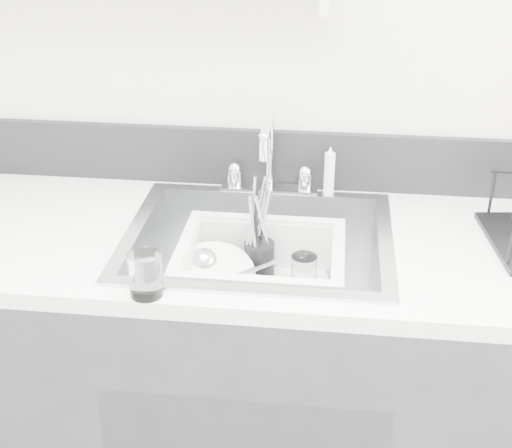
# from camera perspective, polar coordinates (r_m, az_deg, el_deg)

# --- Properties ---
(counter_run) EXTENTS (3.20, 0.62, 0.92)m
(counter_run) POSITION_cam_1_polar(r_m,az_deg,el_deg) (1.98, 0.18, -12.79)
(counter_run) COLOR #2B2B2E
(counter_run) RESTS_ON ground
(backsplash) EXTENTS (3.20, 0.02, 0.16)m
(backsplash) POSITION_cam_1_polar(r_m,az_deg,el_deg) (1.95, 1.22, 5.25)
(backsplash) COLOR black
(backsplash) RESTS_ON counter_run
(sink) EXTENTS (0.64, 0.52, 0.20)m
(sink) POSITION_cam_1_polar(r_m,az_deg,el_deg) (1.76, 0.19, -3.58)
(sink) COLOR silver
(sink) RESTS_ON counter_run
(faucet) EXTENTS (0.26, 0.18, 0.23)m
(faucet) POSITION_cam_1_polar(r_m,az_deg,el_deg) (1.91, 1.05, 4.11)
(faucet) COLOR silver
(faucet) RESTS_ON counter_run
(side_sprayer) EXTENTS (0.03, 0.03, 0.14)m
(side_sprayer) POSITION_cam_1_polar(r_m,az_deg,el_deg) (1.90, 5.89, 4.24)
(side_sprayer) COLOR white
(side_sprayer) RESTS_ON counter_run
(wash_tub) EXTENTS (0.47, 0.41, 0.15)m
(wash_tub) POSITION_cam_1_polar(r_m,az_deg,el_deg) (1.74, 0.39, -3.95)
(wash_tub) COLOR white
(wash_tub) RESTS_ON sink
(plate_stack) EXTENTS (0.25, 0.24, 0.10)m
(plate_stack) POSITION_cam_1_polar(r_m,az_deg,el_deg) (1.77, -3.10, -4.88)
(plate_stack) COLOR white
(plate_stack) RESTS_ON wash_tub
(utensil_cup) EXTENTS (0.08, 0.08, 0.26)m
(utensil_cup) POSITION_cam_1_polar(r_m,az_deg,el_deg) (1.82, 0.25, -2.65)
(utensil_cup) COLOR black
(utensil_cup) RESTS_ON wash_tub
(ladle) EXTENTS (0.31, 0.24, 0.08)m
(ladle) POSITION_cam_1_polar(r_m,az_deg,el_deg) (1.76, -2.35, -4.43)
(ladle) COLOR silver
(ladle) RESTS_ON wash_tub
(tumbler_in_tub) EXTENTS (0.08, 0.08, 0.09)m
(tumbler_in_tub) POSITION_cam_1_polar(r_m,az_deg,el_deg) (1.78, 3.84, -3.89)
(tumbler_in_tub) COLOR white
(tumbler_in_tub) RESTS_ON wash_tub
(tumbler_counter) EXTENTS (0.09, 0.09, 0.10)m
(tumbler_counter) POSITION_cam_1_polar(r_m,az_deg,el_deg) (1.49, -8.84, -4.02)
(tumbler_counter) COLOR white
(tumbler_counter) RESTS_ON counter_run
(bowl_small) EXTENTS (0.12, 0.12, 0.03)m
(bowl_small) POSITION_cam_1_polar(r_m,az_deg,el_deg) (1.71, 1.81, -6.42)
(bowl_small) COLOR white
(bowl_small) RESTS_ON wash_tub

